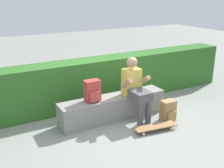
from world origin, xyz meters
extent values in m
plane|color=gray|center=(0.00, 0.00, 0.00)|extent=(24.00, 24.00, 0.00)
cube|color=gray|center=(0.00, 0.42, 0.23)|extent=(2.17, 0.42, 0.45)
cube|color=gold|center=(0.37, 0.36, 0.71)|extent=(0.34, 0.22, 0.52)
sphere|color=tan|center=(0.37, 0.36, 1.10)|extent=(0.21, 0.21, 0.21)
cube|color=#4C4C51|center=(0.37, 0.05, 0.54)|extent=(0.32, 0.40, 0.17)
cylinder|color=#4C4C51|center=(0.28, -0.10, 0.23)|extent=(0.11, 0.11, 0.45)
cylinder|color=#4C4C51|center=(0.46, -0.10, 0.23)|extent=(0.11, 0.11, 0.45)
cylinder|color=tan|center=(0.17, 0.22, 0.75)|extent=(0.09, 0.33, 0.27)
cylinder|color=tan|center=(0.57, 0.22, 0.75)|extent=(0.09, 0.33, 0.27)
cube|color=olive|center=(0.41, -0.40, 0.08)|extent=(0.82, 0.31, 0.02)
cylinder|color=silver|center=(0.70, -0.36, 0.03)|extent=(0.06, 0.04, 0.05)
cylinder|color=silver|center=(0.68, -0.51, 0.03)|extent=(0.06, 0.04, 0.05)
cylinder|color=silver|center=(0.15, -0.29, 0.03)|extent=(0.06, 0.04, 0.05)
cylinder|color=silver|center=(0.13, -0.44, 0.03)|extent=(0.06, 0.04, 0.05)
cube|color=#B23833|center=(-0.44, 0.42, 0.65)|extent=(0.28, 0.18, 0.40)
cube|color=#C0403B|center=(-0.44, 0.31, 0.57)|extent=(0.20, 0.05, 0.18)
cube|color=#A37A47|center=(0.89, -0.16, 0.20)|extent=(0.28, 0.18, 0.40)
cube|color=olive|center=(0.89, -0.28, 0.12)|extent=(0.20, 0.05, 0.18)
cube|color=#2E6523|center=(0.42, 1.28, 0.51)|extent=(6.05, 0.55, 1.01)
camera|label=1|loc=(-2.41, -3.85, 2.39)|focal=43.81mm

